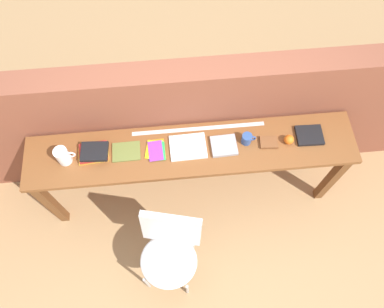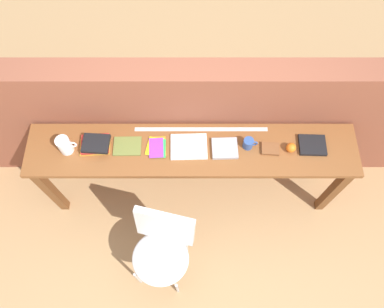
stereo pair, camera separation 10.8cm
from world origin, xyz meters
TOP-DOWN VIEW (x-y plane):
  - ground_plane at (0.00, 0.00)m, footprint 40.00×40.00m
  - brick_wall_back at (0.00, 0.64)m, footprint 6.00×0.20m
  - sideboard at (0.00, 0.30)m, footprint 2.50×0.44m
  - chair_white_moulded at (-0.23, -0.36)m, footprint 0.53×0.54m
  - pitcher_white at (-0.93, 0.29)m, footprint 0.14×0.10m
  - book_stack_leftmost at (-0.72, 0.32)m, footprint 0.23×0.18m
  - magazine_cycling at (-0.49, 0.32)m, footprint 0.21×0.16m
  - pamphlet_pile_colourful at (-0.26, 0.31)m, footprint 0.16×0.19m
  - book_open_centre at (-0.02, 0.32)m, footprint 0.28×0.22m
  - book_grey_hardcover at (0.24, 0.30)m, footprint 0.20×0.18m
  - mug at (0.42, 0.33)m, footprint 0.11×0.08m
  - leather_journal_brown at (0.58, 0.30)m, footprint 0.14×0.11m
  - sports_ball_small at (0.73, 0.29)m, footprint 0.07×0.07m
  - book_repair_rightmost at (0.90, 0.33)m, footprint 0.20×0.17m
  - ruler_metal_back_edge at (0.07, 0.47)m, footprint 1.02×0.03m

SIDE VIEW (x-z plane):
  - ground_plane at x=0.00m, z-range 0.00..0.00m
  - chair_white_moulded at x=-0.23m, z-range 0.08..0.97m
  - brick_wall_back at x=0.00m, z-range 0.00..1.39m
  - sideboard at x=0.00m, z-range 0.30..1.18m
  - ruler_metal_back_edge at x=0.07m, z-range 0.88..0.88m
  - magazine_cycling at x=-0.49m, z-range 0.88..0.89m
  - pamphlet_pile_colourful at x=-0.26m, z-range 0.88..0.89m
  - book_open_centre at x=-0.02m, z-range 0.88..0.90m
  - leather_journal_brown at x=0.58m, z-range 0.88..0.90m
  - book_repair_rightmost at x=0.90m, z-range 0.88..0.91m
  - book_grey_hardcover at x=0.24m, z-range 0.88..0.91m
  - sports_ball_small at x=0.73m, z-range 0.88..0.95m
  - book_stack_leftmost at x=-0.72m, z-range 0.88..0.95m
  - mug at x=0.42m, z-range 0.88..0.97m
  - pitcher_white at x=-0.93m, z-range 0.87..1.05m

